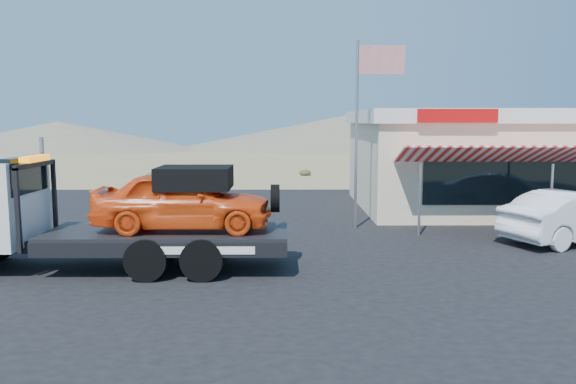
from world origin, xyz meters
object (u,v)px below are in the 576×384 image
(jerky_store, at_px, (486,159))
(flagpole, at_px, (364,113))
(tow_truck, at_px, (104,209))
(white_sedan, at_px, (576,217))

(jerky_store, xyz_separation_m, flagpole, (-5.57, -4.47, 1.77))
(flagpole, bearing_deg, tow_truck, -143.41)
(jerky_store, distance_m, flagpole, 7.36)
(jerky_store, bearing_deg, flagpole, -141.21)
(tow_truck, bearing_deg, flagpole, 36.59)
(flagpole, bearing_deg, jerky_store, 38.79)
(white_sedan, bearing_deg, tow_truck, 79.69)
(tow_truck, xyz_separation_m, flagpole, (6.77, 5.03, 2.32))
(white_sedan, bearing_deg, jerky_store, -20.67)
(tow_truck, height_order, flagpole, flagpole)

